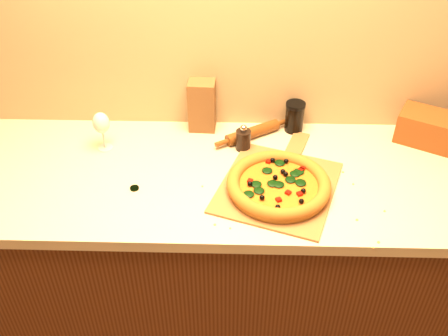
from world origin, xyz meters
TOP-DOWN VIEW (x-y plane):
  - cabinet at (0.00, 1.43)m, footprint 2.80×0.65m
  - countertop at (0.00, 1.43)m, footprint 2.84×0.68m
  - pizza_peel at (0.17, 1.36)m, footprint 0.48×0.59m
  - pizza at (0.17, 1.33)m, footprint 0.34×0.34m
  - bottle_cap at (-0.31, 1.33)m, footprint 0.04×0.04m
  - pepper_grinder at (0.05, 1.57)m, footprint 0.05×0.05m
  - rolling_pin at (0.09, 1.65)m, footprint 0.28×0.19m
  - wine_glass at (-0.46, 1.56)m, footprint 0.06×0.06m
  - paper_bag at (-0.11, 1.71)m, footprint 0.10×0.09m
  - dark_jar at (0.25, 1.70)m, footprint 0.07×0.07m

SIDE VIEW (x-z plane):
  - cabinet at x=0.00m, z-range 0.00..0.86m
  - countertop at x=0.00m, z-range 0.86..0.90m
  - bottle_cap at x=-0.31m, z-range 0.90..0.91m
  - pizza_peel at x=0.17m, z-range 0.90..0.91m
  - rolling_pin at x=0.09m, z-range 0.90..0.94m
  - pizza at x=0.17m, z-range 0.91..0.95m
  - pepper_grinder at x=0.05m, z-range 0.89..0.99m
  - dark_jar at x=0.25m, z-range 0.90..1.02m
  - paper_bag at x=-0.11m, z-range 0.90..1.10m
  - wine_glass at x=-0.46m, z-range 0.93..1.08m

